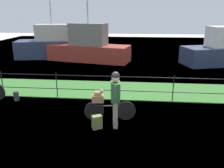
{
  "coord_description": "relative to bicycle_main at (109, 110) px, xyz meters",
  "views": [
    {
      "loc": [
        0.77,
        -6.41,
        3.28
      ],
      "look_at": [
        0.03,
        1.26,
        0.9
      ],
      "focal_mm": 37.81,
      "sensor_mm": 36.0,
      "label": 1
    }
  ],
  "objects": [
    {
      "name": "iron_fence",
      "position": [
        -0.03,
        1.85,
        0.27
      ],
      "size": [
        18.04,
        0.04,
        1.01
      ],
      "color": "black",
      "rests_on": "ground"
    },
    {
      "name": "backpack_on_paving",
      "position": [
        -0.3,
        -0.59,
        -0.13
      ],
      "size": [
        0.33,
        0.29,
        0.4
      ],
      "primitive_type": "cube",
      "rotation": [
        0.0,
        0.0,
        0.5
      ],
      "color": "olive",
      "rests_on": "ground"
    },
    {
      "name": "wooden_crate",
      "position": [
        -0.35,
        -0.04,
        0.4
      ],
      "size": [
        0.38,
        0.29,
        0.22
      ],
      "primitive_type": "cube",
      "rotation": [
        0.0,
        0.0,
        0.12
      ],
      "color": "olive",
      "rests_on": "bicycle_main"
    },
    {
      "name": "terrier_dog",
      "position": [
        -0.33,
        -0.04,
        0.59
      ],
      "size": [
        0.32,
        0.17,
        0.18
      ],
      "color": "tan",
      "rests_on": "wooden_crate"
    },
    {
      "name": "bicycle_main",
      "position": [
        0.0,
        0.0,
        0.0
      ],
      "size": [
        1.6,
        0.26,
        0.61
      ],
      "color": "black",
      "rests_on": "ground"
    },
    {
      "name": "grass_strip",
      "position": [
        -0.03,
        2.94,
        -0.31
      ],
      "size": [
        27.0,
        2.4,
        0.03
      ],
      "primitive_type": "cube",
      "color": "#38702D",
      "rests_on": "ground"
    },
    {
      "name": "cyclist_person",
      "position": [
        0.22,
        -0.43,
        0.68
      ],
      "size": [
        0.3,
        0.54,
        1.68
      ],
      "color": "gray",
      "rests_on": "ground"
    },
    {
      "name": "moored_boat_far",
      "position": [
        -5.26,
        10.17,
        0.56
      ],
      "size": [
        5.47,
        2.92,
        3.98
      ],
      "color": "#2D3856",
      "rests_on": "ground"
    },
    {
      "name": "harbor_water",
      "position": [
        -0.03,
        10.39,
        -0.32
      ],
      "size": [
        30.0,
        30.0,
        0.0
      ],
      "primitive_type": "plane",
      "color": "#426684",
      "rests_on": "ground"
    },
    {
      "name": "mooring_bollard",
      "position": [
        -3.74,
        1.35,
        -0.15
      ],
      "size": [
        0.2,
        0.2,
        0.36
      ],
      "primitive_type": "cylinder",
      "color": "#38383D",
      "rests_on": "ground"
    },
    {
      "name": "ground_plane",
      "position": [
        -0.03,
        -0.33,
        -0.33
      ],
      "size": [
        60.0,
        60.0,
        0.0
      ],
      "primitive_type": "plane",
      "color": "beige"
    },
    {
      "name": "moored_boat_mid",
      "position": [
        -2.41,
        9.14,
        0.58
      ],
      "size": [
        5.82,
        2.95,
        4.12
      ],
      "color": "#9E3328",
      "rests_on": "ground"
    }
  ]
}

